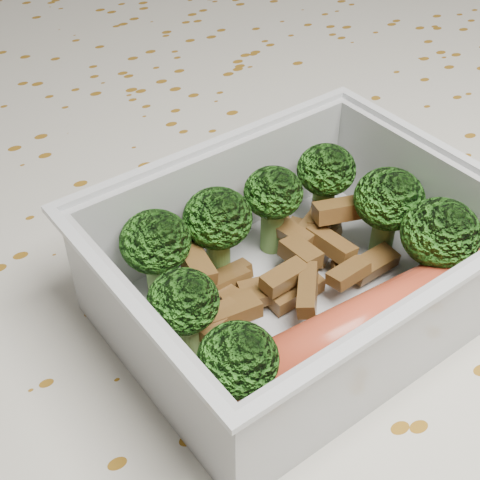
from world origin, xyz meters
TOP-DOWN VIEW (x-y plane):
  - dining_table at (0.00, 0.00)m, footprint 1.40×0.90m
  - tablecloth at (0.00, 0.00)m, footprint 1.46×0.96m
  - lunch_container at (0.01, -0.04)m, footprint 0.22×0.18m
  - broccoli_florets at (0.02, -0.02)m, footprint 0.17×0.13m
  - meat_pile at (0.01, -0.02)m, footprint 0.13×0.08m
  - sausage at (0.02, -0.08)m, footprint 0.17×0.04m

SIDE VIEW (x-z plane):
  - dining_table at x=0.00m, z-range 0.29..1.04m
  - tablecloth at x=0.00m, z-range 0.62..0.81m
  - meat_pile at x=0.01m, z-range 0.76..0.79m
  - sausage at x=0.02m, z-range 0.76..0.79m
  - lunch_container at x=0.01m, z-range 0.75..0.81m
  - broccoli_florets at x=0.02m, z-range 0.77..0.82m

